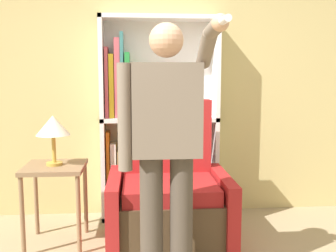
{
  "coord_description": "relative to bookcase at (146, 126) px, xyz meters",
  "views": [
    {
      "loc": [
        -0.18,
        -1.97,
        1.43
      ],
      "look_at": [
        0.05,
        0.81,
        1.06
      ],
      "focal_mm": 42.0,
      "sensor_mm": 36.0,
      "label": 1
    }
  ],
  "objects": [
    {
      "name": "wall_back",
      "position": [
        0.09,
        0.16,
        0.48
      ],
      "size": [
        8.0,
        0.06,
        2.8
      ],
      "color": "tan",
      "rests_on": "ground_plane"
    },
    {
      "name": "bookcase",
      "position": [
        0.0,
        0.0,
        0.0
      ],
      "size": [
        1.15,
        0.28,
        1.98
      ],
      "color": "white",
      "rests_on": "ground_plane"
    },
    {
      "name": "armchair",
      "position": [
        0.17,
        -0.67,
        -0.54
      ],
      "size": [
        0.99,
        0.83,
        1.2
      ],
      "color": "#4C3823",
      "rests_on": "ground_plane"
    },
    {
      "name": "person_standing",
      "position": [
        0.1,
        -1.4,
        0.08
      ],
      "size": [
        0.58,
        0.78,
        1.74
      ],
      "color": "#473D33",
      "rests_on": "ground_plane"
    },
    {
      "name": "side_table",
      "position": [
        -0.77,
        -0.59,
        -0.35
      ],
      "size": [
        0.49,
        0.49,
        0.68
      ],
      "color": "#846647",
      "rests_on": "ground_plane"
    },
    {
      "name": "table_lamp",
      "position": [
        -0.77,
        -0.59,
        0.08
      ],
      "size": [
        0.28,
        0.28,
        0.41
      ],
      "color": "gold",
      "rests_on": "side_table"
    }
  ]
}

